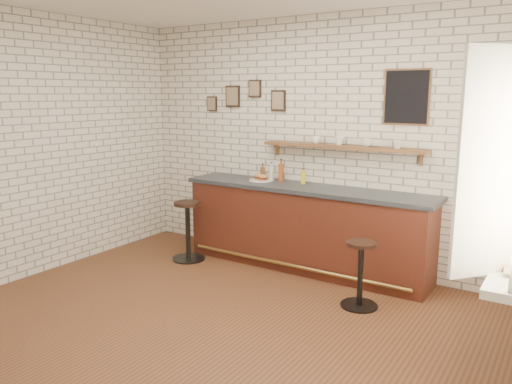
# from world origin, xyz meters

# --- Properties ---
(ground) EXTENTS (5.00, 5.00, 0.00)m
(ground) POSITION_xyz_m (0.00, 0.00, 0.00)
(ground) COLOR brown
(ground) RESTS_ON ground
(bar_counter) EXTENTS (3.10, 0.65, 1.01)m
(bar_counter) POSITION_xyz_m (0.05, 1.70, 0.51)
(bar_counter) COLOR #522116
(bar_counter) RESTS_ON ground
(sandwich_plate) EXTENTS (0.28, 0.28, 0.01)m
(sandwich_plate) POSITION_xyz_m (-0.61, 1.73, 1.02)
(sandwich_plate) COLOR white
(sandwich_plate) RESTS_ON bar_counter
(ciabatta_sandwich) EXTENTS (0.22, 0.15, 0.07)m
(ciabatta_sandwich) POSITION_xyz_m (-0.60, 1.73, 1.06)
(ciabatta_sandwich) COLOR tan
(ciabatta_sandwich) RESTS_ON sandwich_plate
(potato_chips) EXTENTS (0.26, 0.20, 0.00)m
(potato_chips) POSITION_xyz_m (-0.62, 1.73, 1.02)
(potato_chips) COLOR gold
(potato_chips) RESTS_ON sandwich_plate
(bitters_bottle_brown) EXTENTS (0.06, 0.06, 0.21)m
(bitters_bottle_brown) POSITION_xyz_m (-0.64, 1.84, 1.09)
(bitters_bottle_brown) COLOR brown
(bitters_bottle_brown) RESTS_ON bar_counter
(bitters_bottle_white) EXTENTS (0.06, 0.06, 0.23)m
(bitters_bottle_white) POSITION_xyz_m (-0.51, 1.84, 1.10)
(bitters_bottle_white) COLOR beige
(bitters_bottle_white) RESTS_ON bar_counter
(bitters_bottle_amber) EXTENTS (0.07, 0.07, 0.28)m
(bitters_bottle_amber) POSITION_xyz_m (-0.37, 1.84, 1.12)
(bitters_bottle_amber) COLOR #964318
(bitters_bottle_amber) RESTS_ON bar_counter
(condiment_bottle_yellow) EXTENTS (0.06, 0.06, 0.19)m
(condiment_bottle_yellow) POSITION_xyz_m (-0.06, 1.84, 1.09)
(condiment_bottle_yellow) COLOR yellow
(condiment_bottle_yellow) RESTS_ON bar_counter
(bar_stool_left) EXTENTS (0.43, 0.43, 0.75)m
(bar_stool_left) POSITION_xyz_m (-1.34, 1.17, 0.40)
(bar_stool_left) COLOR black
(bar_stool_left) RESTS_ON ground
(bar_stool_right) EXTENTS (0.37, 0.37, 0.67)m
(bar_stool_right) POSITION_xyz_m (1.03, 1.00, 0.36)
(bar_stool_right) COLOR black
(bar_stool_right) RESTS_ON ground
(wall_shelf) EXTENTS (2.00, 0.18, 0.18)m
(wall_shelf) POSITION_xyz_m (0.40, 1.90, 1.48)
(wall_shelf) COLOR brown
(wall_shelf) RESTS_ON ground
(shelf_cup_a) EXTENTS (0.16, 0.16, 0.09)m
(shelf_cup_a) POSITION_xyz_m (0.07, 1.90, 1.54)
(shelf_cup_a) COLOR white
(shelf_cup_a) RESTS_ON wall_shelf
(shelf_cup_b) EXTENTS (0.15, 0.15, 0.10)m
(shelf_cup_b) POSITION_xyz_m (0.37, 1.90, 1.55)
(shelf_cup_b) COLOR white
(shelf_cup_b) RESTS_ON wall_shelf
(shelf_cup_c) EXTENTS (0.13, 0.13, 0.09)m
(shelf_cup_c) POSITION_xyz_m (0.70, 1.90, 1.54)
(shelf_cup_c) COLOR white
(shelf_cup_c) RESTS_ON wall_shelf
(shelf_cup_d) EXTENTS (0.10, 0.10, 0.09)m
(shelf_cup_d) POSITION_xyz_m (1.05, 1.90, 1.54)
(shelf_cup_d) COLOR white
(shelf_cup_d) RESTS_ON wall_shelf
(back_wall_decor) EXTENTS (2.96, 0.02, 0.56)m
(back_wall_decor) POSITION_xyz_m (0.23, 1.98, 2.05)
(back_wall_decor) COLOR black
(back_wall_decor) RESTS_ON ground
(window_sill) EXTENTS (0.20, 1.35, 0.06)m
(window_sill) POSITION_xyz_m (2.40, 0.30, 0.90)
(window_sill) COLOR white
(window_sill) RESTS_ON ground
(book_lower) EXTENTS (0.24, 0.27, 0.02)m
(book_lower) POSITION_xyz_m (2.38, 0.05, 0.94)
(book_lower) COLOR tan
(book_lower) RESTS_ON window_sill
(book_upper) EXTENTS (0.19, 0.25, 0.02)m
(book_upper) POSITION_xyz_m (2.38, 0.03, 0.96)
(book_upper) COLOR tan
(book_upper) RESTS_ON book_lower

